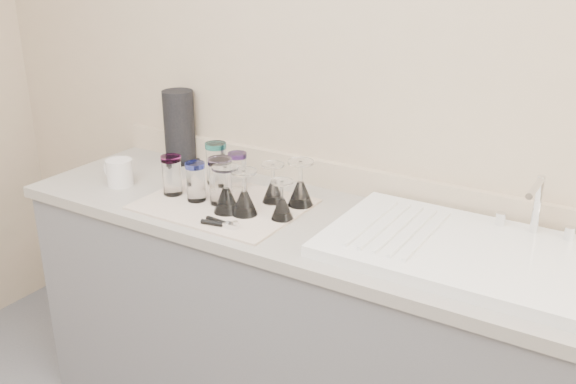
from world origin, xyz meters
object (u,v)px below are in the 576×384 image
Objects in this scene: tumbler_cyan at (216,163)px; tumbler_magenta at (172,175)px; tumbler_purple at (238,171)px; goblet_extra at (226,197)px; sink_unit at (468,251)px; tumbler_blue at (196,181)px; goblet_front_right at (282,206)px; tumbler_lavender at (221,181)px; paper_towel_roll at (179,127)px; goblet_front_left at (244,200)px; can_opener at (221,223)px; goblet_back_right at (300,190)px; white_mug at (119,172)px; goblet_back_left at (273,189)px.

tumbler_magenta is at bearing -111.17° from tumbler_cyan.
goblet_extra reaches higher than tumbler_purple.
goblet_extra is (-0.78, -0.11, 0.04)m from sink_unit.
tumbler_cyan is at bearing 104.18° from tumbler_blue.
tumbler_cyan is at bearing 158.50° from goblet_front_right.
tumbler_blue is 0.09m from tumbler_lavender.
paper_towel_roll is (-0.30, 0.15, 0.06)m from tumbler_cyan.
goblet_front_left reaches higher than tumbler_purple.
tumbler_cyan is 1.18× the size of goblet_front_right.
paper_towel_roll reaches higher than can_opener.
goblet_back_right is at bearing 55.11° from goblet_front_left.
sink_unit reaches higher than goblet_front_left.
goblet_back_right is 1.15× the size of white_mug.
tumbler_purple is 0.89× the size of goblet_front_left.
goblet_extra reaches higher than tumbler_magenta.
goblet_front_left is 0.07m from goblet_extra.
paper_towel_roll is (-0.67, 0.17, 0.08)m from goblet_back_right.
tumbler_cyan is at bearing 144.30° from goblet_front_left.
goblet_back_right is at bearing -2.88° from tumbler_cyan.
goblet_front_right is at bearing 15.44° from goblet_front_left.
goblet_back_left is at bearing 14.07° from white_mug.
goblet_front_right is at bearing 3.90° from tumbler_blue.
tumbler_purple reaches higher than goblet_front_right.
sink_unit is 5.03× the size of tumbler_lavender.
goblet_extra is 1.25× the size of can_opener.
sink_unit is 1.31m from paper_towel_roll.
goblet_back_left is 1.08× the size of can_opener.
tumbler_lavender is (0.09, 0.02, 0.01)m from tumbler_blue.
tumbler_lavender is at bearing -48.27° from tumbler_cyan.
sink_unit is at bearing 4.71° from tumbler_magenta.
white_mug is at bearing -174.64° from tumbler_lavender.
can_opener is (0.25, -0.30, -0.07)m from tumbler_cyan.
goblet_front_right is at bearing -0.25° from tumbler_lavender.
goblet_front_left reaches higher than white_mug.
tumbler_lavender reaches higher than tumbler_purple.
paper_towel_roll reaches higher than tumbler_magenta.
tumbler_purple is 0.18m from tumbler_blue.
goblet_back_right reaches higher than goblet_front_left.
can_opener is (0.20, -0.13, -0.06)m from tumbler_blue.
goblet_front_left is at bearing -30.83° from paper_towel_roll.
tumbler_cyan is at bearing 174.99° from sink_unit.
tumbler_blue is at bearing -150.98° from goblet_back_left.
tumbler_magenta is (-0.17, -0.16, 0.00)m from tumbler_purple.
goblet_back_left reaches higher than goblet_front_right.
tumbler_lavender is 0.45m from white_mug.
tumbler_purple is at bearing 174.88° from sink_unit.
tumbler_purple is (0.10, -0.01, -0.01)m from tumbler_cyan.
sink_unit reaches higher than can_opener.
tumbler_lavender reaches higher than goblet_extra.
sink_unit is 0.73m from goblet_front_left.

